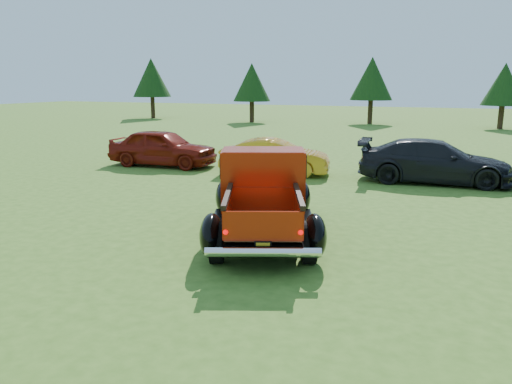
{
  "coord_description": "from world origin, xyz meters",
  "views": [
    {
      "loc": [
        3.66,
        -8.01,
        3.08
      ],
      "look_at": [
        0.26,
        0.2,
        1.13
      ],
      "focal_mm": 35.0,
      "sensor_mm": 36.0,
      "label": 1
    }
  ],
  "objects_px": {
    "tree_mid_left": "(372,79)",
    "show_car_yellow": "(275,157)",
    "tree_west": "(252,82)",
    "pickup_truck": "(263,193)",
    "show_car_red": "(163,148)",
    "show_car_grey": "(434,161)",
    "tree_far_west": "(152,78)",
    "tree_mid_right": "(504,84)"
  },
  "relations": [
    {
      "from": "pickup_truck",
      "to": "show_car_grey",
      "type": "bearing_deg",
      "value": 45.07
    },
    {
      "from": "pickup_truck",
      "to": "show_car_red",
      "type": "xyz_separation_m",
      "value": [
        -6.66,
        6.5,
        -0.14
      ]
    },
    {
      "from": "show_car_red",
      "to": "show_car_grey",
      "type": "bearing_deg",
      "value": -90.66
    },
    {
      "from": "tree_mid_left",
      "to": "pickup_truck",
      "type": "xyz_separation_m",
      "value": [
        2.91,
        -29.57,
        -2.55
      ]
    },
    {
      "from": "tree_mid_left",
      "to": "show_car_yellow",
      "type": "relative_size",
      "value": 1.35
    },
    {
      "from": "tree_mid_left",
      "to": "show_car_yellow",
      "type": "height_order",
      "value": "tree_mid_left"
    },
    {
      "from": "tree_far_west",
      "to": "pickup_truck",
      "type": "bearing_deg",
      "value": -52.51
    },
    {
      "from": "tree_west",
      "to": "tree_mid_right",
      "type": "height_order",
      "value": "tree_west"
    },
    {
      "from": "tree_west",
      "to": "show_car_red",
      "type": "bearing_deg",
      "value": -76.0
    },
    {
      "from": "tree_mid_right",
      "to": "show_car_yellow",
      "type": "relative_size",
      "value": 1.19
    },
    {
      "from": "tree_far_west",
      "to": "show_car_red",
      "type": "relative_size",
      "value": 1.27
    },
    {
      "from": "pickup_truck",
      "to": "show_car_red",
      "type": "relative_size",
      "value": 1.23
    },
    {
      "from": "pickup_truck",
      "to": "show_car_red",
      "type": "distance_m",
      "value": 9.31
    },
    {
      "from": "tree_mid_left",
      "to": "show_car_grey",
      "type": "xyz_separation_m",
      "value": [
        5.92,
        -22.57,
        -2.71
      ]
    },
    {
      "from": "tree_far_west",
      "to": "show_car_red",
      "type": "bearing_deg",
      "value": -55.35
    },
    {
      "from": "tree_west",
      "to": "show_car_yellow",
      "type": "relative_size",
      "value": 1.25
    },
    {
      "from": "tree_far_west",
      "to": "tree_mid_left",
      "type": "distance_m",
      "value": 19.03
    },
    {
      "from": "show_car_grey",
      "to": "tree_mid_left",
      "type": "bearing_deg",
      "value": 10.9
    },
    {
      "from": "tree_far_west",
      "to": "show_car_yellow",
      "type": "xyz_separation_m",
      "value": [
        19.8,
        -22.16,
        -2.91
      ]
    },
    {
      "from": "show_car_yellow",
      "to": "show_car_grey",
      "type": "distance_m",
      "value": 5.15
    },
    {
      "from": "tree_mid_left",
      "to": "show_car_grey",
      "type": "height_order",
      "value": "tree_mid_left"
    },
    {
      "from": "tree_west",
      "to": "tree_mid_left",
      "type": "xyz_separation_m",
      "value": [
        9.0,
        2.0,
        0.27
      ]
    },
    {
      "from": "tree_far_west",
      "to": "tree_mid_right",
      "type": "distance_m",
      "value": 28.01
    },
    {
      "from": "tree_mid_left",
      "to": "tree_mid_right",
      "type": "xyz_separation_m",
      "value": [
        9.0,
        -1.0,
        -0.41
      ]
    },
    {
      "from": "tree_far_west",
      "to": "show_car_yellow",
      "type": "relative_size",
      "value": 1.41
    },
    {
      "from": "tree_mid_right",
      "to": "show_car_yellow",
      "type": "distance_m",
      "value": 23.74
    },
    {
      "from": "show_car_yellow",
      "to": "tree_mid_right",
      "type": "bearing_deg",
      "value": -31.46
    },
    {
      "from": "tree_mid_left",
      "to": "show_car_red",
      "type": "relative_size",
      "value": 1.22
    },
    {
      "from": "tree_mid_right",
      "to": "pickup_truck",
      "type": "distance_m",
      "value": 29.29
    },
    {
      "from": "pickup_truck",
      "to": "tree_mid_right",
      "type": "bearing_deg",
      "value": 56.29
    },
    {
      "from": "tree_far_west",
      "to": "tree_mid_left",
      "type": "bearing_deg",
      "value": 3.01
    },
    {
      "from": "tree_far_west",
      "to": "show_car_grey",
      "type": "bearing_deg",
      "value": -40.88
    },
    {
      "from": "tree_west",
      "to": "show_car_yellow",
      "type": "xyz_separation_m",
      "value": [
        9.8,
        -21.16,
        -2.5
      ]
    },
    {
      "from": "show_car_grey",
      "to": "show_car_red",
      "type": "bearing_deg",
      "value": 89.15
    },
    {
      "from": "tree_west",
      "to": "pickup_truck",
      "type": "relative_size",
      "value": 0.91
    },
    {
      "from": "tree_west",
      "to": "pickup_truck",
      "type": "distance_m",
      "value": 30.12
    },
    {
      "from": "tree_west",
      "to": "show_car_grey",
      "type": "relative_size",
      "value": 0.99
    },
    {
      "from": "tree_mid_left",
      "to": "tree_mid_right",
      "type": "distance_m",
      "value": 9.06
    },
    {
      "from": "pickup_truck",
      "to": "tree_far_west",
      "type": "bearing_deg",
      "value": 105.81
    },
    {
      "from": "pickup_truck",
      "to": "show_car_red",
      "type": "bearing_deg",
      "value": 114.01
    },
    {
      "from": "show_car_red",
      "to": "tree_west",
      "type": "bearing_deg",
      "value": 10.39
    },
    {
      "from": "tree_mid_left",
      "to": "tree_mid_right",
      "type": "relative_size",
      "value": 1.14
    }
  ]
}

